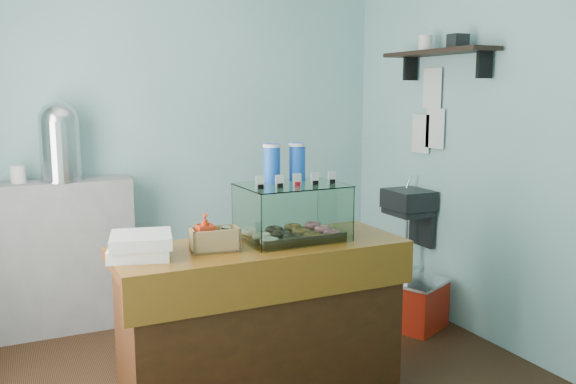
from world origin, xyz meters
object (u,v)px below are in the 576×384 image
counter (261,321)px  coffee_urn (60,139)px  display_case (290,207)px  red_cooler (419,304)px

counter → coffee_urn: coffee_urn is taller
counter → display_case: display_case is taller
coffee_urn → red_cooler: 2.84m
coffee_urn → red_cooler: (2.32, -1.09, -1.21)m
display_case → red_cooler: (1.24, 0.39, -0.89)m
display_case → red_cooler: display_case is taller
counter → red_cooler: counter is taller
display_case → coffee_urn: size_ratio=1.04×
coffee_urn → red_cooler: coffee_urn is taller
display_case → red_cooler: bearing=16.4°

